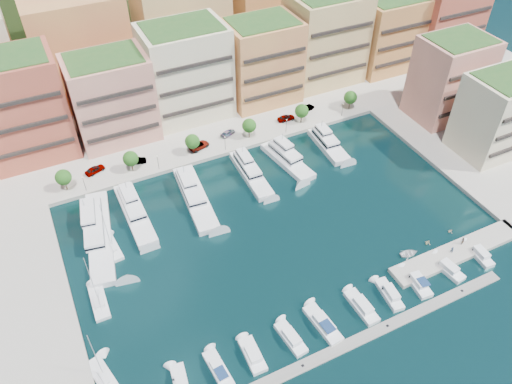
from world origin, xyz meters
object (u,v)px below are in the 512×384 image
tree_4 (302,111)px  car_3 (228,133)px  tree_1 (131,159)px  tree_0 (63,177)px  tender_0 (409,254)px  sailboat_0 (104,378)px  car_5 (306,108)px  yacht_5 (327,143)px  tender_3 (450,231)px  car_4 (286,118)px  cruiser_9 (479,255)px  cruiser_4 (323,324)px  yacht_0 (98,231)px  yacht_2 (194,194)px  yacht_3 (250,171)px  tree_5 (350,97)px  cruiser_5 (362,307)px  lamppost_2 (225,141)px  person_1 (462,241)px  cruiser_6 (389,294)px  person_0 (452,250)px  car_1 (137,160)px  lamppost_4 (343,107)px  cruiser_1 (219,370)px  cruiser_7 (417,282)px  lamppost_0 (84,181)px  car_0 (95,169)px  cruiser_2 (253,355)px  yacht_1 (134,211)px  tree_2 (192,141)px  sailboat_2 (112,249)px  sailboat_1 (99,302)px  tree_3 (249,126)px  lamppost_3 (286,124)px  yacht_4 (286,159)px  tender_1 (428,242)px  lamppost_1 (158,160)px

tree_4 → car_3: size_ratio=1.21×
tree_1 → tree_4: bearing=0.0°
tree_0 → tender_0: bearing=-40.2°
sailboat_0 → car_5: sailboat_0 is taller
yacht_5 → tender_3: (7.72, -38.46, -0.85)m
tree_0 → car_4: size_ratio=1.14×
cruiser_9 → car_4: 62.18m
tree_1 → cruiser_4: (19.40, -58.12, -4.17)m
yacht_0 → yacht_5: same height
tree_4 → yacht_2: size_ratio=0.24×
yacht_3 → cruiser_4: bearing=-98.2°
tree_5 → cruiser_5: size_ratio=0.68×
lamppost_2 → person_1: (31.99, -52.09, -1.91)m
person_1 → cruiser_6: bearing=-10.8°
person_1 → person_0: bearing=-6.1°
yacht_0 → car_5: 68.25m
tree_0 → cruiser_9: size_ratio=0.77×
car_1 → lamppost_4: bearing=-78.6°
tender_3 → car_1: (-55.38, 52.58, 1.43)m
cruiser_1 → car_3: car_3 is taller
cruiser_7 → tender_3: 17.78m
lamppost_0 → lamppost_4: (72.00, 0.00, 0.00)m
car_0 → yacht_0: bearing=148.8°
yacht_5 → car_1: size_ratio=3.33×
yacht_5 → cruiser_2: (-44.31, -46.44, -0.66)m
tree_5 → yacht_1: tree_5 is taller
yacht_2 → car_4: bearing=27.4°
yacht_5 → cruiser_7: 47.18m
tree_2 → cruiser_6: (18.53, -58.08, -4.20)m
tree_1 → person_0: tree_1 is taller
car_1 → person_0: 76.86m
tree_5 → sailboat_2: bearing=-163.3°
sailboat_1 → sailboat_0: bearing=-100.2°
car_3 → tree_3: bearing=-150.6°
yacht_0 → tender_3: 77.02m
tree_5 → lamppost_4: (-4.00, -2.30, -0.92)m
yacht_1 → cruiser_1: size_ratio=2.53×
cruiser_7 → person_1: (14.79, 3.71, 1.35)m
tree_5 → sailboat_2: (-75.02, -22.56, -4.42)m
lamppost_3 → yacht_4: size_ratio=0.23×
cruiser_1 → car_1: 60.69m
yacht_1 → lamppost_0: bearing=124.7°
yacht_4 → sailboat_1: sailboat_1 is taller
lamppost_0 → tender_1: 78.94m
yacht_5 → cruiser_1: 68.80m
lamppost_1 → yacht_3: yacht_3 is taller
lamppost_3 → cruiser_1: (-43.36, -55.81, -3.26)m
car_0 → person_0: size_ratio=2.99×
cruiser_4 → sailboat_2: size_ratio=0.71×
lamppost_4 → cruiser_1: (-61.36, -55.81, -3.26)m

